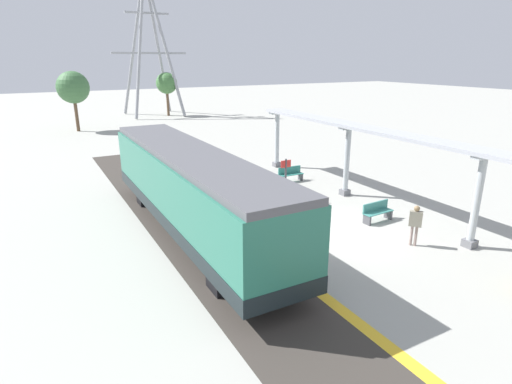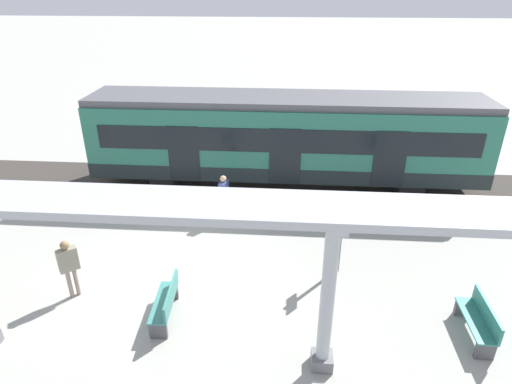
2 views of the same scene
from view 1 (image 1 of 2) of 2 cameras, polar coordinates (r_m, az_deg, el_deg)
ground_plane at (r=17.73m, az=11.44°, el=-5.34°), size 176.00×176.00×0.00m
tactile_edge_strip at (r=15.79m, az=1.15°, el=-7.95°), size 0.40×26.64×0.01m
trackbed at (r=15.07m, az=-4.88°, el=-9.36°), size 3.20×38.64×0.01m
train_near_carriage at (r=16.79m, az=-8.92°, el=0.15°), size 2.65×14.32×3.48m
canopy_pillar_second at (r=17.38m, az=28.05°, el=-1.19°), size 1.10×0.44×3.61m
canopy_pillar_third at (r=21.95m, az=12.37°, el=4.15°), size 1.10×0.44×3.61m
canopy_pillar_fourth at (r=27.38m, az=2.91°, el=7.23°), size 1.10×0.44×3.61m
canopy_beam at (r=19.10m, az=19.74°, el=7.21°), size 1.20×21.70×0.16m
bench_mid_platform at (r=24.33m, az=4.74°, el=2.47°), size 1.51×0.46×0.86m
bench_far_end at (r=19.08m, az=16.29°, el=-2.59°), size 1.52×0.53×0.86m
platform_info_sign at (r=20.60m, az=4.09°, el=2.19°), size 0.56×0.10×2.20m
passenger_waiting_near_edge at (r=16.54m, az=2.79°, el=-3.06°), size 0.49×0.30×1.56m
passenger_by_the_benches at (r=16.89m, az=21.05°, el=-3.72°), size 0.46×0.49×1.62m
electricity_pylon at (r=54.63m, az=-14.46°, el=18.95°), size 9.10×6.35×16.55m
tree_left_background at (r=53.86m, az=-12.18°, el=14.36°), size 2.58×2.58×5.26m
tree_right_background at (r=44.67m, az=-23.83°, el=12.97°), size 3.05×3.05×5.75m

